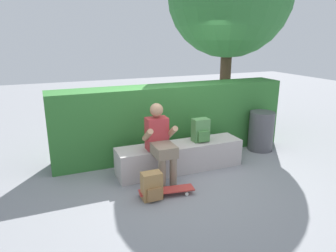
{
  "coord_description": "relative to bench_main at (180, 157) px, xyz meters",
  "views": [
    {
      "loc": [
        -2.07,
        -4.19,
        2.22
      ],
      "look_at": [
        -0.23,
        0.27,
        0.81
      ],
      "focal_mm": 33.06,
      "sensor_mm": 36.0,
      "label": 1
    }
  ],
  "objects": [
    {
      "name": "hedge_row",
      "position": [
        0.21,
        0.81,
        0.43
      ],
      "size": [
        4.53,
        0.6,
        1.34
      ],
      "color": "#2F6E2F",
      "rests_on": "ground"
    },
    {
      "name": "backpack_on_ground",
      "position": [
        -0.78,
        -0.77,
        -0.04
      ],
      "size": [
        0.28,
        0.23,
        0.4
      ],
      "color": "#A37A47",
      "rests_on": "ground"
    },
    {
      "name": "person_skater",
      "position": [
        -0.45,
        -0.22,
        0.43
      ],
      "size": [
        0.49,
        0.62,
        1.22
      ],
      "color": "#B73338",
      "rests_on": "ground"
    },
    {
      "name": "bench_main",
      "position": [
        0.0,
        0.0,
        0.0
      ],
      "size": [
        2.18,
        0.5,
        0.47
      ],
      "color": "#B7ACA9",
      "rests_on": "ground"
    },
    {
      "name": "skateboard_near_person",
      "position": [
        -0.55,
        -0.75,
        -0.16
      ],
      "size": [
        0.82,
        0.32,
        0.09
      ],
      "color": "#BC3833",
      "rests_on": "ground"
    },
    {
      "name": "ground_plane",
      "position": [
        0.0,
        -0.28,
        -0.23
      ],
      "size": [
        24.0,
        24.0,
        0.0
      ],
      "primitive_type": "plane",
      "color": "gray"
    },
    {
      "name": "backpack_on_bench",
      "position": [
        0.38,
        -0.01,
        0.43
      ],
      "size": [
        0.28,
        0.23,
        0.4
      ],
      "color": "#51894C",
      "rests_on": "bench_main"
    },
    {
      "name": "trash_bin",
      "position": [
        1.91,
        0.27,
        0.16
      ],
      "size": [
        0.49,
        0.49,
        0.78
      ],
      "color": "#4C4C51",
      "rests_on": "ground"
    }
  ]
}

